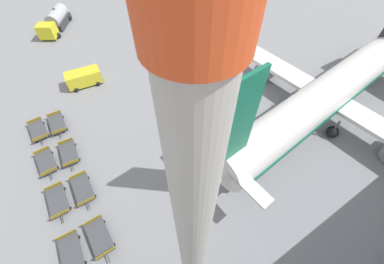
{
  "coord_description": "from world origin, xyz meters",
  "views": [
    {
      "loc": [
        25.29,
        -23.69,
        20.96
      ],
      "look_at": [
        12.56,
        -15.69,
        2.27
      ],
      "focal_mm": 22.0,
      "sensor_mm": 36.0,
      "label": 1
    }
  ],
  "objects_px": {
    "baggage_dolly_row_near_col_a": "(38,130)",
    "baggage_dolly_row_mid_a_col_d": "(100,237)",
    "baggage_dolly_row_near_col_d": "(71,254)",
    "baggage_dolly_row_mid_a_col_a": "(57,124)",
    "service_van": "(84,78)",
    "baggage_dolly_row_near_col_b": "(46,162)",
    "fuel_tanker_primary": "(56,21)",
    "baggage_dolly_row_near_col_c": "(58,201)",
    "baggage_dolly_row_mid_a_col_b": "(69,153)",
    "airplane": "(334,89)",
    "apron_light_mast": "(193,255)",
    "baggage_dolly_row_mid_a_col_c": "(83,189)"
  },
  "relations": [
    {
      "from": "baggage_dolly_row_mid_a_col_c",
      "to": "baggage_dolly_row_mid_a_col_d",
      "type": "distance_m",
      "value": 5.0
    },
    {
      "from": "baggage_dolly_row_mid_a_col_b",
      "to": "baggage_dolly_row_near_col_d",
      "type": "bearing_deg",
      "value": -12.91
    },
    {
      "from": "baggage_dolly_row_mid_a_col_b",
      "to": "baggage_dolly_row_mid_a_col_d",
      "type": "relative_size",
      "value": 1.0
    },
    {
      "from": "fuel_tanker_primary",
      "to": "baggage_dolly_row_near_col_a",
      "type": "distance_m",
      "value": 24.83
    },
    {
      "from": "baggage_dolly_row_near_col_c",
      "to": "apron_light_mast",
      "type": "xyz_separation_m",
      "value": [
        12.57,
        6.51,
        13.8
      ]
    },
    {
      "from": "baggage_dolly_row_mid_a_col_a",
      "to": "baggage_dolly_row_mid_a_col_c",
      "type": "xyz_separation_m",
      "value": [
        9.68,
        0.19,
        0.0
      ]
    },
    {
      "from": "baggage_dolly_row_near_col_a",
      "to": "baggage_dolly_row_mid_a_col_d",
      "type": "distance_m",
      "value": 14.96
    },
    {
      "from": "airplane",
      "to": "baggage_dolly_row_mid_a_col_b",
      "type": "relative_size",
      "value": 10.29
    },
    {
      "from": "baggage_dolly_row_near_col_a",
      "to": "baggage_dolly_row_mid_a_col_d",
      "type": "bearing_deg",
      "value": 8.47
    },
    {
      "from": "fuel_tanker_primary",
      "to": "baggage_dolly_row_near_col_a",
      "type": "relative_size",
      "value": 2.21
    },
    {
      "from": "service_van",
      "to": "baggage_dolly_row_near_col_b",
      "type": "distance_m",
      "value": 12.76
    },
    {
      "from": "baggage_dolly_row_mid_a_col_d",
      "to": "baggage_dolly_row_mid_a_col_c",
      "type": "bearing_deg",
      "value": 179.44
    },
    {
      "from": "fuel_tanker_primary",
      "to": "baggage_dolly_row_mid_a_col_c",
      "type": "distance_m",
      "value": 33.9
    },
    {
      "from": "baggage_dolly_row_mid_a_col_c",
      "to": "fuel_tanker_primary",
      "type": "bearing_deg",
      "value": 171.35
    },
    {
      "from": "baggage_dolly_row_near_col_d",
      "to": "baggage_dolly_row_mid_a_col_a",
      "type": "xyz_separation_m",
      "value": [
        -14.71,
        2.14,
        0.0
      ]
    },
    {
      "from": "airplane",
      "to": "baggage_dolly_row_mid_a_col_b",
      "type": "height_order",
      "value": "airplane"
    },
    {
      "from": "baggage_dolly_row_mid_a_col_d",
      "to": "baggage_dolly_row_mid_a_col_b",
      "type": "bearing_deg",
      "value": -179.78
    },
    {
      "from": "fuel_tanker_primary",
      "to": "baggage_dolly_row_mid_a_col_b",
      "type": "distance_m",
      "value": 29.18
    },
    {
      "from": "airplane",
      "to": "apron_light_mast",
      "type": "xyz_separation_m",
      "value": [
        7.67,
        -23.91,
        10.98
      ]
    },
    {
      "from": "baggage_dolly_row_near_col_b",
      "to": "baggage_dolly_row_mid_a_col_a",
      "type": "distance_m",
      "value": 5.22
    },
    {
      "from": "baggage_dolly_row_near_col_c",
      "to": "baggage_dolly_row_mid_a_col_d",
      "type": "bearing_deg",
      "value": 23.57
    },
    {
      "from": "baggage_dolly_row_near_col_b",
      "to": "baggage_dolly_row_mid_a_col_b",
      "type": "distance_m",
      "value": 2.23
    },
    {
      "from": "service_van",
      "to": "baggage_dolly_row_near_col_d",
      "type": "relative_size",
      "value": 1.17
    },
    {
      "from": "service_van",
      "to": "baggage_dolly_row_near_col_d",
      "type": "xyz_separation_m",
      "value": [
        20.52,
        -7.13,
        -0.62
      ]
    },
    {
      "from": "airplane",
      "to": "fuel_tanker_primary",
      "type": "relative_size",
      "value": 4.65
    },
    {
      "from": "baggage_dolly_row_near_col_c",
      "to": "baggage_dolly_row_near_col_d",
      "type": "distance_m",
      "value": 5.09
    },
    {
      "from": "baggage_dolly_row_near_col_a",
      "to": "baggage_dolly_row_mid_a_col_c",
      "type": "relative_size",
      "value": 1.01
    },
    {
      "from": "baggage_dolly_row_near_col_d",
      "to": "baggage_dolly_row_mid_a_col_b",
      "type": "relative_size",
      "value": 1.0
    },
    {
      "from": "fuel_tanker_primary",
      "to": "baggage_dolly_row_mid_a_col_b",
      "type": "height_order",
      "value": "fuel_tanker_primary"
    },
    {
      "from": "service_van",
      "to": "baggage_dolly_row_near_col_c",
      "type": "height_order",
      "value": "service_van"
    },
    {
      "from": "baggage_dolly_row_near_col_c",
      "to": "baggage_dolly_row_mid_a_col_b",
      "type": "distance_m",
      "value": 5.21
    },
    {
      "from": "baggage_dolly_row_mid_a_col_a",
      "to": "baggage_dolly_row_mid_a_col_b",
      "type": "xyz_separation_m",
      "value": [
        4.89,
        0.11,
        0.0
      ]
    },
    {
      "from": "baggage_dolly_row_near_col_b",
      "to": "baggage_dolly_row_near_col_c",
      "type": "bearing_deg",
      "value": 0.65
    },
    {
      "from": "baggage_dolly_row_near_col_c",
      "to": "baggage_dolly_row_near_col_d",
      "type": "relative_size",
      "value": 0.99
    },
    {
      "from": "airplane",
      "to": "service_van",
      "type": "xyz_separation_m",
      "value": [
        -20.33,
        -23.37,
        -2.2
      ]
    },
    {
      "from": "fuel_tanker_primary",
      "to": "service_van",
      "type": "height_order",
      "value": "fuel_tanker_primary"
    },
    {
      "from": "service_van",
      "to": "baggage_dolly_row_near_col_b",
      "type": "xyz_separation_m",
      "value": [
        10.58,
        -7.1,
        -0.62
      ]
    },
    {
      "from": "baggage_dolly_row_mid_a_col_a",
      "to": "airplane",
      "type": "bearing_deg",
      "value": 62.88
    },
    {
      "from": "fuel_tanker_primary",
      "to": "baggage_dolly_row_near_col_b",
      "type": "distance_m",
      "value": 29.54
    },
    {
      "from": "service_van",
      "to": "baggage_dolly_row_near_col_a",
      "type": "xyz_separation_m",
      "value": [
        5.7,
        -7.04,
        -0.62
      ]
    },
    {
      "from": "baggage_dolly_row_mid_a_col_c",
      "to": "baggage_dolly_row_near_col_a",
      "type": "bearing_deg",
      "value": -167.04
    },
    {
      "from": "service_van",
      "to": "baggage_dolly_row_near_col_c",
      "type": "relative_size",
      "value": 1.18
    },
    {
      "from": "baggage_dolly_row_mid_a_col_b",
      "to": "baggage_dolly_row_mid_a_col_d",
      "type": "height_order",
      "value": "same"
    },
    {
      "from": "fuel_tanker_primary",
      "to": "baggage_dolly_row_mid_a_col_a",
      "type": "xyz_separation_m",
      "value": [
        23.82,
        -5.29,
        -0.74
      ]
    },
    {
      "from": "airplane",
      "to": "apron_light_mast",
      "type": "bearing_deg",
      "value": -72.2
    },
    {
      "from": "baggage_dolly_row_near_col_a",
      "to": "baggage_dolly_row_mid_a_col_d",
      "type": "relative_size",
      "value": 1.0
    },
    {
      "from": "fuel_tanker_primary",
      "to": "baggage_dolly_row_mid_a_col_d",
      "type": "height_order",
      "value": "fuel_tanker_primary"
    },
    {
      "from": "baggage_dolly_row_mid_a_col_a",
      "to": "service_van",
      "type": "bearing_deg",
      "value": 139.39
    },
    {
      "from": "airplane",
      "to": "baggage_dolly_row_mid_a_col_d",
      "type": "relative_size",
      "value": 10.33
    },
    {
      "from": "baggage_dolly_row_near_col_a",
      "to": "baggage_dolly_row_mid_a_col_b",
      "type": "bearing_deg",
      "value": 23.42
    }
  ]
}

